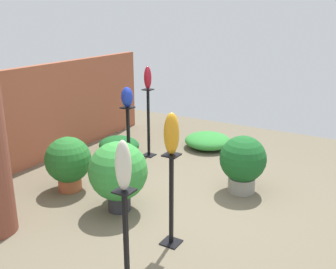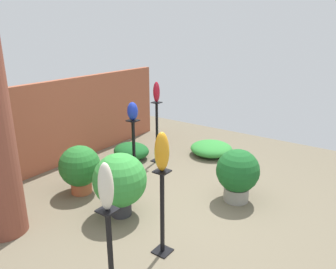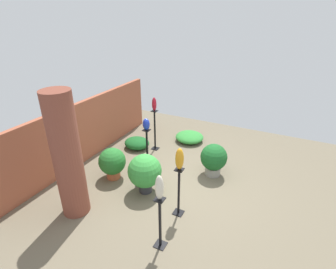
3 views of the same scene
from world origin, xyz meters
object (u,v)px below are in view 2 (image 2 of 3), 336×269
pedestal_amber (162,217)px  art_vase_ruby (156,92)px  pedestal_ivory (111,262)px  art_vase_amber (162,152)px  potted_plant_mid_left (238,173)px  potted_plant_front_left (80,167)px  art_vase_ivory (106,187)px  potted_plant_back_center (120,181)px  pedestal_ruby (157,135)px  pedestal_cobalt (134,159)px  art_vase_cobalt (133,111)px

pedestal_amber → art_vase_ruby: art_vase_ruby is taller
pedestal_ivory → art_vase_amber: 1.19m
potted_plant_mid_left → potted_plant_front_left: bearing=119.6°
art_vase_ruby → potted_plant_mid_left: (-0.53, -1.93, -0.94)m
pedestal_amber → potted_plant_mid_left: size_ratio=1.28×
art_vase_ivory → potted_plant_back_center: 1.72m
pedestal_ruby → art_vase_amber: bearing=-141.4°
potted_plant_back_center → pedestal_cobalt: bearing=26.1°
potted_plant_front_left → potted_plant_back_center: bearing=-96.6°
art_vase_ruby → pedestal_ivory: bearing=-149.6°
art_vase_ruby → art_vase_ivory: bearing=-149.6°
pedestal_ruby → art_vase_ivory: 3.60m
pedestal_ivory → potted_plant_front_left: 2.38m
pedestal_amber → art_vase_amber: bearing=180.0°
potted_plant_back_center → art_vase_ivory: bearing=-139.7°
pedestal_ivory → potted_plant_mid_left: (2.52, -0.14, -0.01)m
art_vase_cobalt → potted_plant_mid_left: bearing=-66.6°
pedestal_ivory → pedestal_amber: bearing=3.3°
art_vase_amber → potted_plant_mid_left: 1.85m
pedestal_ruby → potted_plant_mid_left: (-0.53, -1.93, -0.09)m
art_vase_cobalt → potted_plant_front_left: art_vase_cobalt is taller
art_vase_ivory → pedestal_ivory: bearing=0.0°
art_vase_ruby → art_vase_cobalt: 1.26m
pedestal_ivory → art_vase_ruby: 3.66m
art_vase_amber → pedestal_ruby: bearing=38.6°
pedestal_ruby → art_vase_ruby: bearing=90.0°
pedestal_cobalt → art_vase_ivory: 2.41m
pedestal_ivory → potted_plant_back_center: (1.19, 1.01, 0.06)m
pedestal_cobalt → potted_plant_back_center: bearing=-153.9°
potted_plant_back_center → pedestal_amber: bearing=-108.4°
pedestal_cobalt → pedestal_ivory: (-1.88, -1.35, -0.08)m
pedestal_cobalt → art_vase_cobalt: bearing=90.0°
art_vase_ruby → potted_plant_back_center: art_vase_ruby is taller
pedestal_ruby → potted_plant_front_left: 1.76m
potted_plant_mid_left → pedestal_ivory: bearing=176.8°
pedestal_ruby → art_vase_cobalt: 1.47m
pedestal_amber → potted_plant_back_center: 1.02m
art_vase_ruby → art_vase_amber: 2.79m
art_vase_amber → art_vase_cobalt: bearing=52.3°
art_vase_cobalt → potted_plant_back_center: bearing=-153.9°
art_vase_cobalt → art_vase_ivory: (-1.88, -1.35, -0.09)m
art_vase_ivory → pedestal_ruby: bearing=30.4°
pedestal_ivory → art_vase_cobalt: 2.47m
art_vase_cobalt → art_vase_amber: 1.64m
pedestal_ruby → art_vase_ruby: size_ratio=3.11×
pedestal_ivory → potted_plant_mid_left: size_ratio=1.24×
pedestal_ivory → potted_plant_mid_left: bearing=-3.2°
pedestal_ivory → pedestal_amber: 0.88m
pedestal_ruby → pedestal_ivory: size_ratio=1.18×
potted_plant_front_left → potted_plant_mid_left: potted_plant_mid_left is taller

